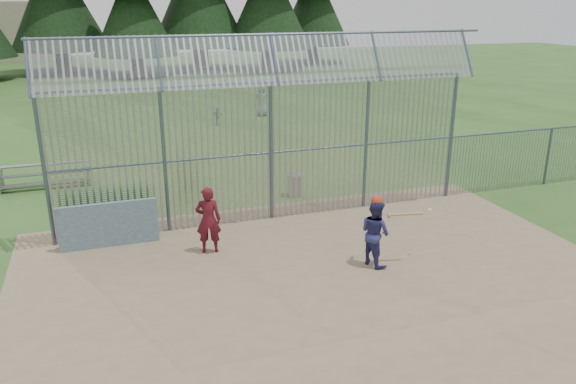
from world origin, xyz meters
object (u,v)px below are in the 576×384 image
object	(u,v)px
batter	(375,233)
trash_can	(295,185)
dugout_wall	(109,225)
bleacher	(45,175)
onlooker	(208,220)

from	to	relation	value
batter	trash_can	size ratio (longest dim) A/B	2.00
dugout_wall	bleacher	size ratio (longest dim) A/B	0.83
onlooker	dugout_wall	bearing A→B (deg)	-12.33
dugout_wall	onlooker	distance (m)	2.67
trash_can	batter	bearing A→B (deg)	-88.65
onlooker	bleacher	world-z (taller)	onlooker
bleacher	trash_can	bearing A→B (deg)	-25.52
dugout_wall	onlooker	world-z (taller)	onlooker
onlooker	trash_can	xyz separation A→B (m)	(3.53, 3.41, -0.51)
batter	bleacher	world-z (taller)	batter
dugout_wall	bleacher	distance (m)	6.29
trash_can	bleacher	distance (m)	8.69
dugout_wall	batter	size ratio (longest dim) A/B	1.52
trash_can	onlooker	bearing A→B (deg)	-135.94
onlooker	bleacher	bearing A→B (deg)	-45.20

